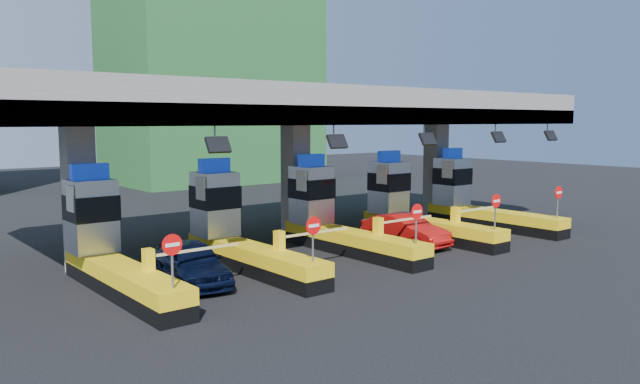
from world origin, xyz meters
TOP-DOWN VIEW (x-y plane):
  - ground at (0.00, 0.00)m, footprint 120.00×120.00m
  - toll_canopy at (0.00, 2.87)m, footprint 28.00×12.09m
  - toll_lane_far_left at (-10.00, 0.28)m, footprint 4.43×8.00m
  - toll_lane_left at (-5.00, 0.28)m, footprint 4.43×8.00m
  - toll_lane_center at (0.00, 0.28)m, footprint 4.43×8.00m
  - toll_lane_right at (5.00, 0.28)m, footprint 4.43×8.00m
  - toll_lane_far_right at (10.00, 0.28)m, footprint 4.43×8.00m
  - bg_building_scaffold at (12.00, 32.00)m, footprint 18.00×12.00m
  - van at (-7.59, -1.10)m, footprint 2.56×4.72m
  - red_car at (3.06, -1.19)m, footprint 1.63×4.40m

SIDE VIEW (x-z plane):
  - ground at x=0.00m, z-range 0.00..0.00m
  - red_car at x=3.06m, z-range 0.00..1.44m
  - van at x=-7.59m, z-range 0.00..1.52m
  - toll_lane_far_left at x=-10.00m, z-range -0.68..3.47m
  - toll_lane_left at x=-5.00m, z-range -0.68..3.47m
  - toll_lane_center at x=0.00m, z-range -0.68..3.47m
  - toll_lane_right at x=5.00m, z-range -0.68..3.47m
  - toll_lane_far_right at x=10.00m, z-range -0.68..3.47m
  - toll_canopy at x=0.00m, z-range 2.63..9.63m
  - bg_building_scaffold at x=12.00m, z-range 0.00..28.00m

